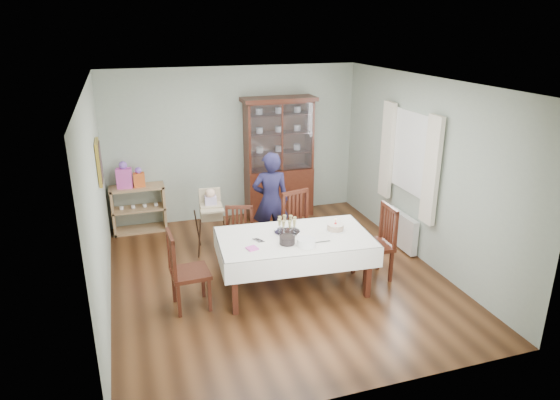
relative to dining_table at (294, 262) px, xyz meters
name	(u,v)px	position (x,y,z in m)	size (l,w,h in m)	color
floor	(277,276)	(-0.12, 0.39, -0.38)	(5.00, 5.00, 0.00)	#593319
room_shell	(265,150)	(-0.12, 0.92, 1.32)	(5.00, 5.00, 5.00)	#9EAA99
dining_table	(294,262)	(0.00, 0.00, 0.00)	(2.08, 1.30, 0.76)	#401D10
china_cabinet	(279,156)	(0.63, 2.65, 0.74)	(1.30, 0.48, 2.18)	#401D10
sideboard	(139,209)	(-1.87, 2.67, 0.02)	(0.90, 0.38, 0.80)	tan
picture_frame	(99,162)	(-2.34, 1.19, 1.27)	(0.04, 0.48, 0.58)	gold
window	(412,153)	(2.10, 0.69, 1.17)	(0.04, 1.02, 1.22)	white
curtain_left	(432,171)	(2.04, 0.07, 1.07)	(0.07, 0.30, 1.55)	silver
curtain_right	(387,150)	(2.04, 1.31, 1.07)	(0.07, 0.30, 1.55)	silver
radiator	(401,230)	(2.04, 0.69, -0.08)	(0.10, 0.80, 0.55)	white
chair_far_left	(240,252)	(-0.57, 0.75, -0.11)	(0.51, 0.51, 0.92)	#401D10
chair_far_right	(302,242)	(0.37, 0.71, -0.07)	(0.58, 0.58, 1.06)	#401D10
chair_end_left	(189,285)	(-1.41, -0.04, -0.08)	(0.48, 0.48, 1.03)	#401D10
chair_end_right	(374,257)	(1.16, -0.04, -0.07)	(0.48, 0.48, 1.04)	#401D10
woman	(271,201)	(0.08, 1.33, 0.40)	(0.57, 0.37, 1.56)	#181632
high_chair	(212,226)	(-0.82, 1.55, 0.01)	(0.48, 0.48, 1.01)	black
champagne_tray	(287,228)	(-0.05, 0.15, 0.44)	(0.35, 0.35, 0.21)	silver
birthday_cake	(335,227)	(0.58, 0.02, 0.42)	(0.26, 0.26, 0.18)	white
plate_stack_dark	(287,240)	(-0.16, -0.18, 0.42)	(0.20, 0.20, 0.10)	black
plate_stack_white	(306,242)	(0.04, -0.32, 0.42)	(0.23, 0.23, 0.10)	white
napkin_stack	(252,248)	(-0.63, -0.20, 0.38)	(0.13, 0.13, 0.02)	#DB50B3
cutlery	(256,241)	(-0.52, 0.02, 0.38)	(0.10, 0.15, 0.01)	silver
cake_knife	(319,242)	(0.23, -0.28, 0.38)	(0.30, 0.03, 0.01)	silver
gift_bag_pink	(124,176)	(-2.05, 2.65, 0.62)	(0.26, 0.18, 0.45)	#DB50B3
gift_bag_orange	(139,178)	(-1.82, 2.65, 0.56)	(0.18, 0.13, 0.33)	#DC5C22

